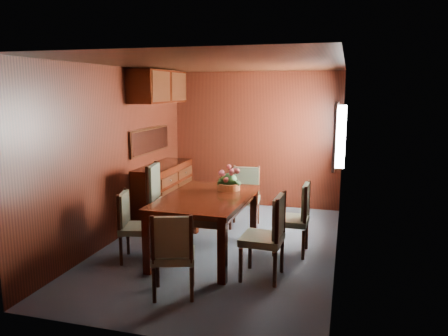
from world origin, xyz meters
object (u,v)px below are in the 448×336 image
(chair_right_near, at_px, (269,232))
(sideboard, at_px, (164,192))
(flower_centerpiece, at_px, (229,179))
(chair_left_near, at_px, (132,222))
(chair_head, at_px, (173,251))
(dining_table, at_px, (206,204))

(chair_right_near, bearing_deg, sideboard, 50.83)
(sideboard, distance_m, flower_centerpiece, 1.68)
(chair_left_near, height_order, flower_centerpiece, flower_centerpiece)
(sideboard, relative_size, chair_head, 1.56)
(sideboard, relative_size, chair_left_near, 1.61)
(chair_left_near, bearing_deg, flower_centerpiece, 114.71)
(dining_table, bearing_deg, chair_left_near, -152.06)
(chair_left_near, distance_m, flower_centerpiece, 1.37)
(chair_right_near, bearing_deg, chair_left_near, 89.83)
(chair_right_near, distance_m, flower_centerpiece, 1.20)
(sideboard, relative_size, flower_centerpiece, 4.38)
(chair_head, xyz_separation_m, flower_centerpiece, (0.14, 1.62, 0.42))
(sideboard, distance_m, chair_left_near, 1.76)
(sideboard, relative_size, dining_table, 0.84)
(dining_table, bearing_deg, flower_centerpiece, 66.49)
(dining_table, distance_m, chair_right_near, 1.02)
(chair_left_near, height_order, chair_head, chair_head)
(dining_table, bearing_deg, chair_head, -86.85)
(dining_table, relative_size, flower_centerpiece, 5.20)
(chair_right_near, bearing_deg, dining_table, 63.33)
(sideboard, bearing_deg, chair_left_near, -79.29)
(chair_head, bearing_deg, chair_right_near, 21.42)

